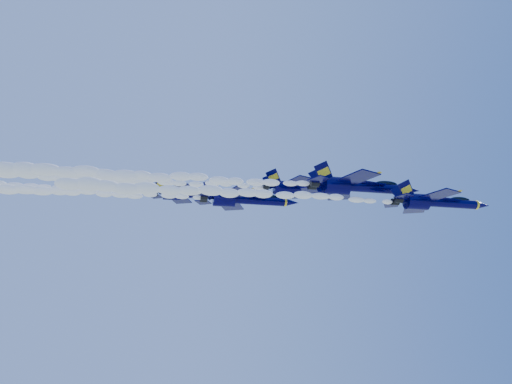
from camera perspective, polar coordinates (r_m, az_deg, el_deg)
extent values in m
cylinder|color=#020034|center=(85.67, 21.41, -1.23)|extent=(8.59, 1.43, 1.43)
ellipsoid|color=#020034|center=(82.64, 17.88, -1.06)|extent=(1.49, 2.58, 6.11)
cone|color=#020034|center=(88.72, 24.45, -1.40)|extent=(2.48, 1.43, 1.43)
cylinder|color=yellow|center=(88.07, 23.84, -1.37)|extent=(0.33, 1.49, 1.49)
ellipsoid|color=black|center=(86.73, 22.27, -0.83)|extent=(3.44, 1.12, 0.95)
cube|color=yellow|center=(86.65, 22.29, -1.01)|extent=(4.01, 0.95, 0.17)
cube|color=#020034|center=(80.35, 20.23, -0.30)|extent=(5.12, 6.07, 0.17)
cube|color=#020034|center=(86.66, 17.69, -1.82)|extent=(5.12, 6.07, 0.17)
cube|color=yellow|center=(81.07, 21.03, -0.29)|extent=(2.30, 4.78, 0.10)
cube|color=yellow|center=(87.33, 18.46, -1.80)|extent=(2.30, 4.78, 0.10)
cube|color=#020034|center=(81.25, 16.81, 0.22)|extent=(3.11, 0.98, 3.35)
cube|color=#020034|center=(82.94, 16.18, -0.21)|extent=(3.11, 0.98, 3.35)
cylinder|color=black|center=(80.56, 16.00, -0.84)|extent=(1.15, 1.05, 1.05)
cylinder|color=black|center=(81.62, 15.61, -1.10)|extent=(1.15, 1.05, 1.05)
cube|color=yellow|center=(84.40, 19.71, -0.65)|extent=(10.50, 0.33, 0.08)
ellipsoid|color=white|center=(73.32, -2.63, -0.07)|extent=(50.88, 2.00, 1.80)
cylinder|color=#020034|center=(84.89, 13.56, 0.43)|extent=(9.92, 1.65, 1.65)
ellipsoid|color=#020034|center=(82.30, 9.15, 0.70)|extent=(1.72, 2.98, 7.05)
cone|color=#020034|center=(87.67, 17.37, 0.17)|extent=(2.87, 1.65, 1.65)
cylinder|color=yellow|center=(87.07, 16.60, 0.23)|extent=(0.39, 1.72, 1.72)
ellipsoid|color=black|center=(85.92, 14.66, 0.88)|extent=(3.97, 1.29, 1.09)
cube|color=yellow|center=(85.82, 14.67, 0.67)|extent=(4.63, 1.10, 0.20)
cube|color=#020034|center=(79.15, 11.57, 1.66)|extent=(5.91, 7.00, 0.20)
cube|color=#020034|center=(86.90, 9.40, -0.27)|extent=(5.91, 7.00, 0.20)
cube|color=yellow|center=(79.77, 12.59, 1.65)|extent=(2.66, 5.52, 0.11)
cube|color=yellow|center=(87.47, 10.34, -0.26)|extent=(2.66, 5.52, 0.11)
cube|color=#020034|center=(81.06, 7.75, 2.21)|extent=(3.59, 1.13, 3.86)
cube|color=#020034|center=(83.12, 7.25, 1.67)|extent=(3.59, 1.13, 3.86)
cylinder|color=black|center=(80.43, 6.74, 1.00)|extent=(1.32, 1.21, 1.21)
cylinder|color=black|center=(81.72, 6.44, 0.67)|extent=(1.32, 1.21, 1.21)
cube|color=yellow|center=(83.87, 11.45, 1.13)|extent=(12.12, 0.39, 0.09)
ellipsoid|color=white|center=(77.50, -12.09, 1.82)|extent=(50.88, 2.30, 2.07)
cylinder|color=#020034|center=(93.32, 6.83, 0.26)|extent=(8.74, 1.46, 1.46)
ellipsoid|color=#020034|center=(91.68, 3.18, 0.47)|extent=(1.52, 2.62, 6.22)
cone|color=#020034|center=(95.14, 10.06, 0.06)|extent=(2.53, 1.46, 1.46)
cylinder|color=yellow|center=(94.74, 9.40, 0.10)|extent=(0.34, 1.52, 1.52)
ellipsoid|color=black|center=(94.05, 7.77, 0.62)|extent=(3.50, 1.14, 0.96)
cube|color=yellow|center=(93.96, 7.78, 0.46)|extent=(4.08, 0.97, 0.17)
cube|color=#020034|center=(88.58, 4.89, 1.22)|extent=(5.21, 6.17, 0.17)
cube|color=#020034|center=(95.68, 3.63, -0.30)|extent=(5.21, 6.17, 0.17)
cube|color=yellow|center=(88.98, 5.73, 1.22)|extent=(2.34, 4.86, 0.10)
cube|color=yellow|center=(96.05, 4.42, -0.29)|extent=(2.34, 4.86, 0.10)
cube|color=#020034|center=(90.76, 2.01, 1.65)|extent=(3.16, 1.00, 3.41)
cube|color=#020034|center=(92.63, 1.73, 1.23)|extent=(3.16, 1.00, 3.41)
cylinder|color=black|center=(90.34, 1.19, 0.70)|extent=(1.17, 1.07, 1.07)
cylinder|color=black|center=(91.51, 1.02, 0.44)|extent=(1.17, 1.07, 1.07)
cube|color=yellow|center=(92.74, 5.09, 0.82)|extent=(10.68, 0.34, 0.08)
ellipsoid|color=white|center=(89.36, -15.39, 1.40)|extent=(50.88, 2.03, 1.83)
cylinder|color=#020034|center=(98.59, 0.42, -1.00)|extent=(10.16, 1.69, 1.69)
ellipsoid|color=#020034|center=(97.47, -3.68, -0.80)|extent=(1.76, 3.05, 7.22)
cone|color=#020034|center=(100.03, 4.10, -1.21)|extent=(2.93, 1.69, 1.69)
cylinder|color=yellow|center=(99.70, 3.35, -1.17)|extent=(0.39, 1.76, 1.76)
ellipsoid|color=black|center=(99.22, 1.50, -0.60)|extent=(4.06, 1.32, 1.12)
cube|color=yellow|center=(99.12, 1.51, -0.78)|extent=(4.74, 1.13, 0.20)
cube|color=#020034|center=(93.50, -2.09, -0.03)|extent=(6.05, 7.17, 0.20)
cube|color=#020034|center=(102.03, -2.88, -1.57)|extent=(6.05, 7.17, 0.20)
cube|color=yellow|center=(93.78, -1.13, -0.02)|extent=(2.72, 5.65, 0.11)
cube|color=yellow|center=(102.28, -2.00, -1.56)|extent=(2.72, 5.65, 0.11)
cube|color=#020034|center=(96.63, -5.03, 0.48)|extent=(3.68, 1.16, 3.96)
cube|color=#020034|center=(98.87, -5.18, 0.05)|extent=(3.68, 1.16, 3.96)
cylinder|color=black|center=(96.37, -5.95, -0.57)|extent=(1.35, 1.24, 1.24)
cylinder|color=black|center=(97.77, -6.03, -0.82)|extent=(1.35, 1.24, 1.24)
cube|color=yellow|center=(98.27, -1.52, -0.40)|extent=(12.41, 0.39, 0.09)
ellipsoid|color=white|center=(98.43, -21.24, 0.06)|extent=(50.88, 2.36, 2.12)
cylinder|color=#020034|center=(104.27, -6.09, -0.36)|extent=(9.01, 1.50, 1.50)
ellipsoid|color=#020034|center=(103.97, -9.55, -0.18)|extent=(1.56, 2.70, 6.41)
cone|color=#020034|center=(104.87, -2.93, -0.54)|extent=(2.60, 1.50, 1.50)
cylinder|color=yellow|center=(104.72, -3.58, -0.51)|extent=(0.35, 1.56, 1.56)
ellipsoid|color=black|center=(104.65, -5.15, -0.02)|extent=(3.61, 1.17, 0.99)
cube|color=yellow|center=(104.55, -5.15, -0.18)|extent=(4.21, 1.00, 0.18)
cube|color=#020034|center=(100.22, -8.45, 0.48)|extent=(5.37, 6.36, 0.18)
cube|color=#020034|center=(107.85, -8.66, -0.85)|extent=(5.37, 6.36, 0.18)
cube|color=yellow|center=(100.31, -7.64, 0.49)|extent=(2.42, 5.02, 0.10)
cube|color=yellow|center=(107.93, -7.92, -0.85)|extent=(2.42, 5.02, 0.10)
cube|color=#020034|center=(103.44, -10.71, 0.89)|extent=(3.26, 1.03, 3.51)
cube|color=#020034|center=(105.44, -10.72, 0.52)|extent=(3.26, 1.03, 3.51)
cylinder|color=black|center=(103.33, -11.48, 0.02)|extent=(1.20, 1.10, 1.10)
cylinder|color=black|center=(104.57, -11.48, -0.20)|extent=(1.20, 1.10, 1.10)
cube|color=yellow|center=(104.33, -7.72, 0.15)|extent=(11.02, 0.35, 0.08)
ellipsoid|color=white|center=(107.51, -25.43, 0.60)|extent=(50.88, 2.09, 1.88)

